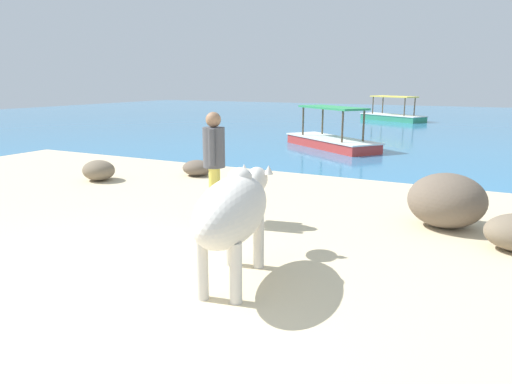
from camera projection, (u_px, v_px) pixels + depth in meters
sand_beach at (80, 311)px, 4.34m from camera, size 18.00×14.00×0.04m
water_surface at (426, 124)px, 23.37m from camera, size 60.00×36.00×0.03m
cow at (234, 210)px, 4.80m from camera, size 0.97×2.09×1.16m
person_standing at (214, 159)px, 6.84m from camera, size 0.32×0.48×1.62m
shore_rock_large at (447, 200)px, 6.69m from camera, size 1.13×1.04×0.78m
shore_rock_medium at (99, 170)px, 9.90m from camera, size 0.89×0.83×0.43m
shore_rock_flat at (197, 168)px, 10.43m from camera, size 0.66×0.62×0.34m
boat_green at (393, 115)px, 25.08m from camera, size 3.76×2.83×1.29m
boat_red at (331, 139)px, 14.87m from camera, size 3.64×3.11×1.29m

